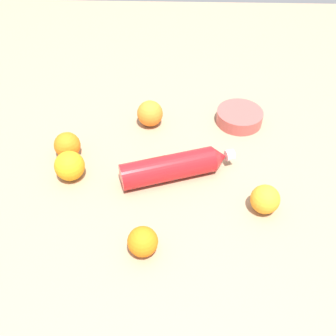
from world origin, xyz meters
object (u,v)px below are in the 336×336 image
Objects in this scene: orange_0 at (67,145)px; orange_3 at (70,166)px; water_bottle at (176,166)px; orange_2 at (150,113)px; orange_4 at (143,242)px; orange_1 at (265,199)px; ceramic_bowl at (239,117)px.

orange_3 reaches higher than orange_0.
water_bottle is 4.25× the size of orange_0.
orange_4 is (0.46, 0.01, -0.01)m from orange_2.
orange_3 is at bearing -39.76° from orange_2.
orange_2 is (-0.22, -0.08, 0.00)m from water_bottle.
orange_1 is 0.51m from orange_3.
orange_1 reaches higher than water_bottle.
ceramic_bowl is at bearing 108.65° from orange_0.
ceramic_bowl is at bearing 118.19° from orange_3.
orange_2 is 0.31m from orange_3.
orange_2 is 0.28m from ceramic_bowl.
orange_2 reaches higher than ceramic_bowl.
orange_3 is (0.09, 0.03, 0.00)m from orange_0.
orange_2 is 0.99× the size of orange_3.
orange_3 is at bearing 16.81° from orange_0.
orange_3 reaches higher than water_bottle.
orange_3 is at bearing -100.86° from orange_1.
orange_1 is 0.45m from orange_2.
orange_4 is (0.23, 0.21, -0.01)m from orange_3.
orange_3 is 0.54m from ceramic_bowl.
water_bottle is at bearing 20.42° from orange_2.
orange_4 is at bearing -65.62° from orange_1.
orange_2 reaches higher than water_bottle.
orange_4 is (0.24, -0.07, -0.00)m from water_bottle.
water_bottle is 0.24m from orange_2.
orange_3 is 0.56× the size of ceramic_bowl.
water_bottle is 0.31m from ceramic_bowl.
ceramic_bowl is at bearing -175.88° from orange_1.
orange_2 is 1.15× the size of orange_4.
ceramic_bowl is at bearing 32.85° from water_bottle.
orange_0 is (-0.07, -0.31, 0.00)m from water_bottle.
orange_0 is 1.01× the size of orange_1.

